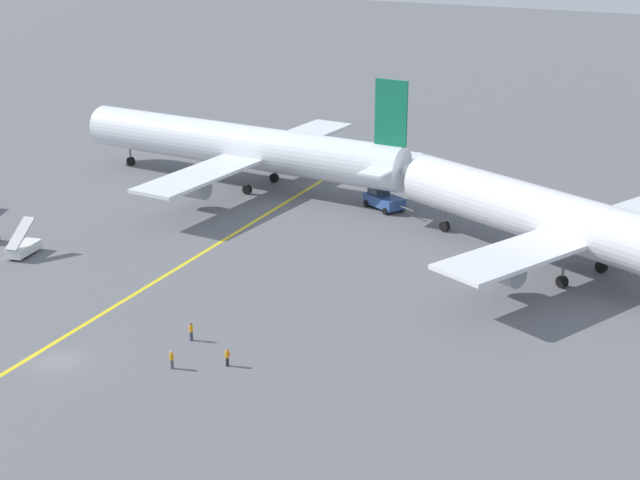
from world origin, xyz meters
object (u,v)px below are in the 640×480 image
ground_crew_ramp_agent_by_cones (227,357)px  ground_crew_wing_walker_right (172,359)px  airliner_being_pushed (565,222)px  pushback_tug (383,199)px  gse_stair_truck_yellow (23,247)px  airliner_at_gate_left (242,146)px  ground_crew_marshaller_foreground (191,331)px

ground_crew_ramp_agent_by_cones → ground_crew_wing_walker_right: 4.73m
airliner_being_pushed → ground_crew_ramp_agent_by_cones: bearing=-119.1°
ground_crew_ramp_agent_by_cones → pushback_tug: bearing=98.1°
pushback_tug → gse_stair_truck_yellow: 45.21m
gse_stair_truck_yellow → ground_crew_wing_walker_right: size_ratio=2.90×
ground_crew_ramp_agent_by_cones → ground_crew_wing_walker_right: ground_crew_wing_walker_right is taller
gse_stair_truck_yellow → ground_crew_ramp_agent_by_cones: (35.26, -11.70, -0.18)m
airliner_being_pushed → gse_stair_truck_yellow: (-54.88, -23.59, -4.66)m
airliner_being_pushed → ground_crew_ramp_agent_by_cones: size_ratio=28.28×
pushback_tug → ground_crew_wing_walker_right: pushback_tug is taller
pushback_tug → airliner_at_gate_left: bearing=178.6°
airliner_at_gate_left → ground_crew_wing_walker_right: airliner_at_gate_left is taller
airliner_at_gate_left → ground_crew_wing_walker_right: bearing=-63.6°
airliner_being_pushed → pushback_tug: bearing=156.5°
ground_crew_marshaller_foreground → pushback_tug: bearing=91.3°
airliner_being_pushed → ground_crew_wing_walker_right: (-23.54, -37.93, -4.81)m
airliner_at_gate_left → ground_crew_marshaller_foreground: 50.39m
ground_crew_ramp_agent_by_cones → airliner_at_gate_left: bearing=121.3°
airliner_at_gate_left → ground_crew_ramp_agent_by_cones: airliner_at_gate_left is taller
pushback_tug → airliner_being_pushed: bearing=-23.5°
ground_crew_ramp_agent_by_cones → ground_crew_marshaller_foreground: ground_crew_marshaller_foreground is taller
pushback_tug → ground_crew_ramp_agent_by_cones: pushback_tug is taller
ground_crew_marshaller_foreground → ground_crew_wing_walker_right: 5.57m
pushback_tug → ground_crew_wing_walker_right: 49.40m
airliner_being_pushed → ground_crew_marshaller_foreground: airliner_being_pushed is taller
pushback_tug → ground_crew_wing_walker_right: (2.71, -49.32, -0.39)m
airliner_at_gate_left → gse_stair_truck_yellow: (-6.56, -35.53, -4.54)m
pushback_tug → gse_stair_truck_yellow: size_ratio=1.73×
airliner_at_gate_left → ground_crew_marshaller_foreground: (23.03, -44.58, -4.67)m
airliner_at_gate_left → airliner_being_pushed: 49.77m
airliner_at_gate_left → ground_crew_ramp_agent_by_cones: 55.46m
airliner_being_pushed → ground_crew_ramp_agent_by_cones: (-19.62, -35.29, -4.85)m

